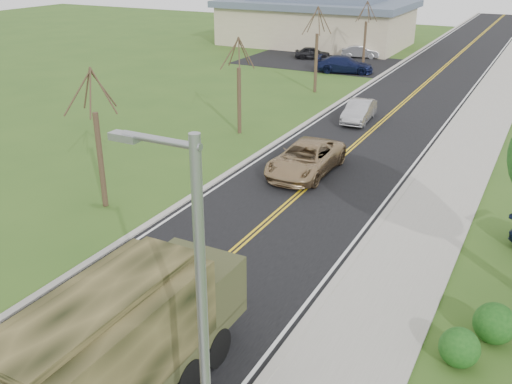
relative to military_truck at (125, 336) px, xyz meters
The scene contains 16 objects.
road 38.86m from the military_truck, 92.36° to the left, with size 8.00×120.00×0.01m, color black.
curb_right 38.91m from the military_truck, 86.24° to the left, with size 0.30×120.00×0.12m, color #9E998E.
sidewalk_right 39.06m from the military_truck, 83.67° to the left, with size 3.20×120.00×0.10m, color #9E998E.
curb_left 39.25m from the military_truck, 98.43° to the left, with size 0.30×120.00×0.10m, color #9E998E.
street_light 4.43m from the military_truck, 27.60° to the right, with size 1.65×0.22×8.00m.
bare_tree_a 12.30m from the military_truck, 134.43° to the left, with size 1.93×2.26×6.08m.
bare_tree_b 22.49m from the military_truck, 112.49° to the left, with size 1.83×2.14×5.73m.
bare_tree_c 33.89m from the military_truck, 104.71° to the left, with size 2.04×2.39×6.42m.
bare_tree_d 45.60m from the military_truck, 100.87° to the left, with size 1.88×2.20×5.91m.
commercial_building 57.50m from the military_truck, 107.80° to the left, with size 25.50×21.50×5.65m.
military_truck is the anchor object (origin of this frame).
suv_champagne 16.69m from the military_truck, 98.29° to the left, with size 2.55×5.53×1.54m, color #9C7E58.
sedan_silver 26.75m from the military_truck, 96.41° to the left, with size 1.45×4.15×1.37m, color #A2A2A6.
lot_car_dark 48.00m from the military_truck, 107.25° to the left, with size 1.42×3.54×1.21m, color black.
lot_car_silver 49.84m from the military_truck, 101.78° to the left, with size 1.33×3.81×1.25m, color #B0B0B5.
lot_car_navy 41.90m from the military_truck, 102.50° to the left, with size 2.05×5.04×1.46m, color #0F1639.
Camera 1 is at (9.44, -7.02, 10.46)m, focal length 40.00 mm.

